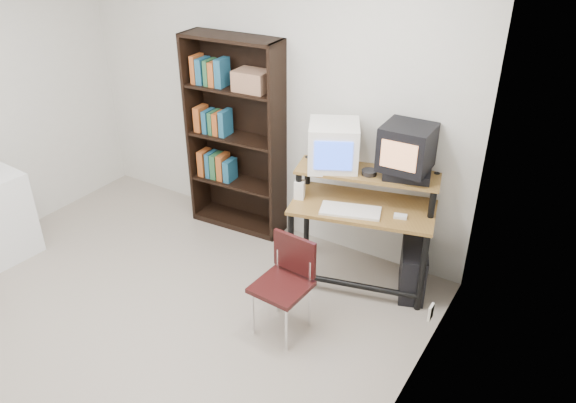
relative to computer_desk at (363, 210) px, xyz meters
The scene contains 16 objects.
floor 2.13m from the computer_desk, 126.79° to the right, with size 4.00×4.00×0.01m, color #A29686.
back_wall 1.41m from the computer_desk, 162.53° to the left, with size 4.00×0.01×2.60m, color beige.
right_wall 1.90m from the computer_desk, 64.01° to the right, with size 0.01×4.00×2.60m, color beige.
computer_desk is the anchor object (origin of this frame).
crt_monitor 0.57m from the computer_desk, behind, with size 0.53×0.53×0.37m.
vcr 0.46m from the computer_desk, 30.63° to the left, with size 0.36×0.26×0.08m, color black.
crt_tv 0.62m from the computer_desk, 34.74° to the left, with size 0.38×0.38×0.35m.
cd_spindle 0.32m from the computer_desk, 82.52° to the left, with size 0.12×0.12×0.05m, color #26262B.
keyboard 0.18m from the computer_desk, 102.68° to the right, with size 0.47×0.21×0.04m, color white.
mousepad 0.32m from the computer_desk, ahead, with size 0.22×0.18×0.01m, color black.
mouse 0.34m from the computer_desk, ahead, with size 0.10×0.06×0.03m, color white.
desk_speaker 0.54m from the computer_desk, 159.85° to the right, with size 0.08×0.07×0.17m, color white.
pc_tower 0.66m from the computer_desk, ahead, with size 0.20×0.45×0.42m, color black.
school_chair 0.89m from the computer_desk, 104.48° to the right, with size 0.40×0.40×0.76m.
bookshelf 1.47m from the computer_desk, behind, with size 0.95×0.37×1.87m.
wall_outlet 0.98m from the computer_desk, 31.10° to the right, with size 0.02×0.08×0.12m, color beige.
Camera 1 is at (2.75, -2.05, 2.95)m, focal length 35.00 mm.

